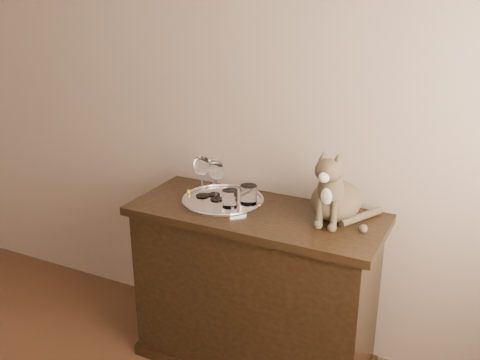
{
  "coord_description": "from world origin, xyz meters",
  "views": [
    {
      "loc": [
        1.55,
        -0.15,
        1.85
      ],
      "look_at": [
        0.51,
        1.95,
        0.99
      ],
      "focal_mm": 40.0,
      "sensor_mm": 36.0,
      "label": 1
    }
  ],
  "objects": [
    {
      "name": "wall_back",
      "position": [
        0.0,
        2.25,
        1.35
      ],
      "size": [
        4.0,
        0.1,
        2.7
      ],
      "primitive_type": "cube",
      "color": "tan",
      "rests_on": "ground"
    },
    {
      "name": "sideboard",
      "position": [
        0.6,
        1.94,
        0.42
      ],
      "size": [
        1.2,
        0.5,
        0.85
      ],
      "primitive_type": null,
      "color": "black",
      "rests_on": "ground"
    },
    {
      "name": "tray",
      "position": [
        0.41,
        1.97,
        0.85
      ],
      "size": [
        0.4,
        0.4,
        0.01
      ],
      "primitive_type": "cylinder",
      "color": "white",
      "rests_on": "sideboard"
    },
    {
      "name": "wine_glass_a",
      "position": [
        0.34,
        2.01,
        0.95
      ],
      "size": [
        0.07,
        0.07,
        0.19
      ],
      "primitive_type": null,
      "color": "silver",
      "rests_on": "tray"
    },
    {
      "name": "wine_glass_c",
      "position": [
        0.29,
        1.97,
        0.96
      ],
      "size": [
        0.08,
        0.08,
        0.21
      ],
      "primitive_type": null,
      "color": "white",
      "rests_on": "tray"
    },
    {
      "name": "wine_glass_d",
      "position": [
        0.38,
        1.96,
        0.96
      ],
      "size": [
        0.08,
        0.08,
        0.2
      ],
      "primitive_type": null,
      "color": "white",
      "rests_on": "tray"
    },
    {
      "name": "tumbler_a",
      "position": [
        0.48,
        1.91,
        0.9
      ],
      "size": [
        0.07,
        0.07,
        0.08
      ],
      "primitive_type": "cylinder",
      "color": "white",
      "rests_on": "tray"
    },
    {
      "name": "tumbler_c",
      "position": [
        0.54,
        1.99,
        0.9
      ],
      "size": [
        0.08,
        0.08,
        0.09
      ],
      "primitive_type": "cylinder",
      "color": "white",
      "rests_on": "tray"
    },
    {
      "name": "cat",
      "position": [
        0.96,
        2.02,
        1.02
      ],
      "size": [
        0.36,
        0.34,
        0.35
      ],
      "primitive_type": null,
      "rotation": [
        0.0,
        0.0,
        -0.05
      ],
      "color": "#49392B",
      "rests_on": "sideboard"
    }
  ]
}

